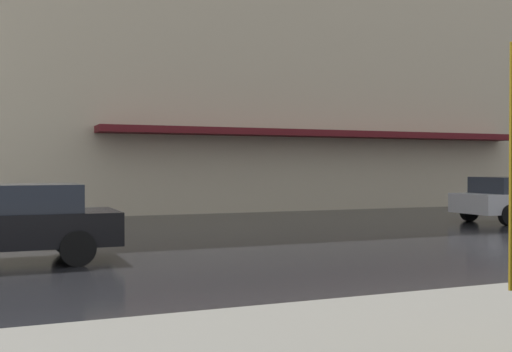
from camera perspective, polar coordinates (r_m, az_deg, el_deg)
The scene contains 2 objects.
haussmann_block_corner at distance 35.32m, azimuth -1.87°, elevation 15.18°, with size 21.06×25.40×21.40m.
car_black at distance 12.15m, azimuth -21.90°, elevation -3.80°, with size 1.85×4.10×1.41m.
Camera 1 is at (-9.61, -4.31, 1.72)m, focal length 44.40 mm.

